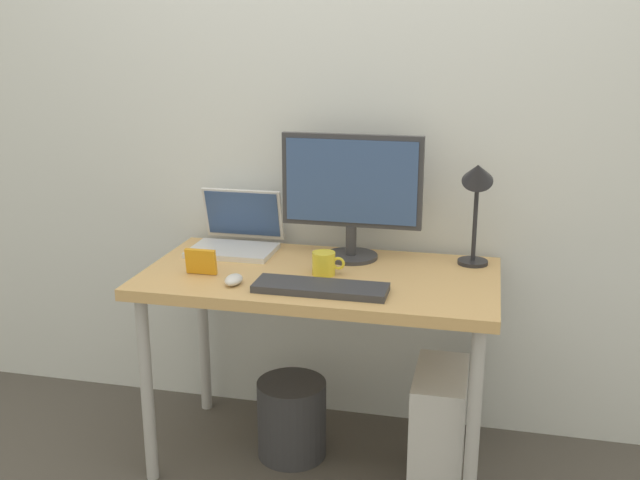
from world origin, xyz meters
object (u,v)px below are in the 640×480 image
desk_lamp (477,189)px  photo_frame (201,262)px  desk (320,292)px  wastebasket (292,418)px  laptop (237,235)px  mouse (234,280)px  coffee_mug (324,263)px  computer_tower (439,426)px  keyboard (321,288)px  monitor (352,189)px

desk_lamp → photo_frame: bearing=-161.5°
desk → wastebasket: 0.53m
laptop → mouse: (0.13, -0.40, -0.04)m
wastebasket → laptop: bearing=141.9°
desk → coffee_mug: 0.12m
laptop → photo_frame: bearing=-93.2°
computer_tower → keyboard: bearing=-159.3°
monitor → laptop: size_ratio=1.62×
desk_lamp → computer_tower: (-0.08, -0.23, -0.82)m
desk → desk_lamp: 0.66m
mouse → desk_lamp: bearing=26.2°
wastebasket → mouse: bearing=-127.8°
desk → monitor: 0.40m
laptop → computer_tower: (0.82, -0.25, -0.59)m
laptop → computer_tower: laptop is taller
laptop → desk_lamp: bearing=-1.2°
keyboard → wastebasket: keyboard is taller
computer_tower → mouse: bearing=-167.7°
monitor → mouse: monitor is taller
desk_lamp → computer_tower: 0.85m
monitor → photo_frame: size_ratio=4.72×
photo_frame → keyboard: bearing=-9.1°
keyboard → wastebasket: bearing=129.9°
photo_frame → wastebasket: photo_frame is taller
laptop → desk_lamp: 0.93m
keyboard → coffee_mug: size_ratio=3.79×
coffee_mug → monitor: bearing=75.5°
wastebasket → desk: bearing=0.2°
photo_frame → coffee_mug: bearing=13.1°
desk → wastebasket: (-0.11, -0.00, -0.52)m
desk → photo_frame: 0.43m
laptop → keyboard: 0.59m
desk → keyboard: size_ratio=2.82×
computer_tower → coffee_mug: bearing=177.4°
laptop → wastebasket: 0.73m
desk → desk_lamp: (0.52, 0.19, 0.36)m
coffee_mug → wastebasket: size_ratio=0.39×
computer_tower → wastebasket: (-0.55, 0.04, -0.06)m
desk → monitor: size_ratio=2.39×
monitor → keyboard: size_ratio=1.18×
photo_frame → computer_tower: bearing=5.3°
laptop → coffee_mug: (0.40, -0.23, -0.02)m
mouse → computer_tower: size_ratio=0.21×
wastebasket → coffee_mug: bearing=-7.2°
monitor → coffee_mug: 0.31m
coffee_mug → mouse: bearing=-148.0°
mouse → desk: bearing=36.4°
coffee_mug → computer_tower: 0.71m
desk → mouse: mouse is taller
monitor → photo_frame: monitor is taller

